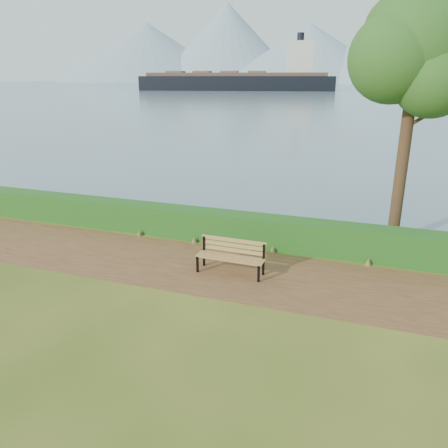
% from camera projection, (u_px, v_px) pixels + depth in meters
% --- Properties ---
extents(ground, '(140.00, 140.00, 0.00)m').
position_uv_depth(ground, '(201.00, 272.00, 12.55)').
color(ground, '#3D4F16').
rests_on(ground, ground).
extents(path, '(40.00, 3.40, 0.01)m').
position_uv_depth(path, '(205.00, 268.00, 12.81)').
color(path, '#4F311B').
rests_on(path, ground).
extents(hedge, '(32.00, 0.85, 1.00)m').
position_uv_depth(hedge, '(230.00, 227.00, 14.71)').
color(hedge, '#124213').
rests_on(hedge, ground).
extents(water, '(700.00, 510.00, 0.00)m').
position_uv_depth(water, '(376.00, 86.00, 244.80)').
color(water, '#415969').
rests_on(water, ground).
extents(mountains, '(585.00, 190.00, 70.00)m').
position_uv_depth(mountains, '(372.00, 48.00, 369.25)').
color(mountains, '#7A93A3').
rests_on(mountains, ground).
extents(bench, '(1.95, 0.61, 0.97)m').
position_uv_depth(bench, '(231.00, 254.00, 12.35)').
color(bench, black).
rests_on(bench, ground).
extents(tree, '(3.85, 3.58, 8.10)m').
position_uv_depth(tree, '(417.00, 52.00, 12.85)').
color(tree, '#351F15').
rests_on(tree, ground).
extents(cargo_ship, '(75.93, 26.17, 22.79)m').
position_uv_depth(cargo_ship, '(243.00, 81.00, 169.57)').
color(cargo_ship, black).
rests_on(cargo_ship, ground).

